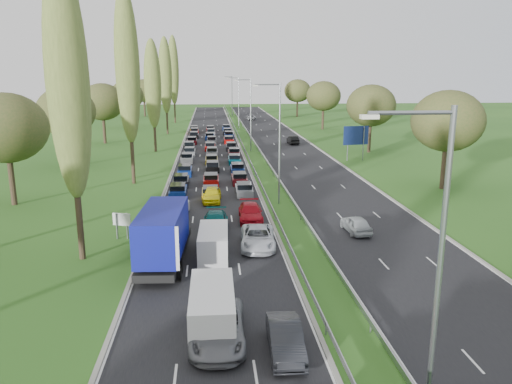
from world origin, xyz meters
name	(u,v)px	position (x,y,z in m)	size (l,w,h in m)	color
ground	(250,149)	(4.50, 80.00, 0.00)	(260.00, 260.00, 0.00)	#255019
near_carriageway	(211,148)	(-2.25, 82.50, 0.00)	(10.50, 215.00, 0.04)	black
far_carriageway	(286,147)	(11.25, 82.50, 0.00)	(10.50, 215.00, 0.04)	black
central_reservation	(249,144)	(4.50, 82.50, 0.55)	(2.36, 215.00, 0.32)	gray
lamp_columns	(251,115)	(4.50, 78.00, 6.00)	(0.18, 140.18, 12.00)	gray
poplar_row	(144,77)	(-11.50, 68.17, 12.39)	(2.80, 127.80, 22.44)	#2D2116
woodland_left	(59,114)	(-22.00, 62.63, 7.68)	(8.00, 166.00, 11.10)	#2D2116
woodland_right	(389,109)	(24.00, 66.67, 7.68)	(8.00, 153.00, 11.10)	#2D2116
traffic_queue_fill	(211,150)	(-2.24, 77.32, 0.44)	(9.12, 68.29, 0.80)	navy
near_car_2	(175,208)	(-5.66, 39.30, 0.74)	(2.39, 5.19, 1.44)	white
near_car_3	(169,216)	(-5.94, 36.57, 0.80)	(2.17, 5.34, 1.55)	black
near_car_6	(218,327)	(-2.10, 16.79, 0.81)	(2.63, 5.71, 1.59)	slate
near_car_7	(215,222)	(-2.01, 34.53, 0.76)	(2.09, 5.13, 1.49)	#054B4C
near_car_8	(212,195)	(-2.23, 44.27, 0.78)	(1.80, 4.47, 1.52)	#D1C40D
near_car_9	(285,339)	(1.05, 15.51, 0.74)	(1.53, 4.40, 1.45)	black
near_car_10	(258,237)	(1.15, 30.24, 0.78)	(2.53, 5.49, 1.53)	silver
near_car_11	(250,212)	(1.16, 37.26, 0.76)	(2.06, 5.08, 1.47)	#A70A15
near_car_12	(250,214)	(1.05, 37.00, 0.69)	(1.59, 3.94, 1.34)	silver
far_car_0	(356,224)	(9.57, 33.10, 0.73)	(1.67, 4.14, 1.41)	#A4AAAD
far_car_1	(293,140)	(12.96, 85.86, 0.76)	(1.58, 4.52, 1.49)	black
far_car_2	(251,117)	(9.30, 136.20, 0.76)	(2.44, 5.30, 1.47)	gray
blue_lorry	(164,234)	(-5.57, 27.69, 2.10)	(2.68, 9.66, 4.08)	black
white_van_front	(212,307)	(-2.35, 18.19, 1.16)	(2.21, 5.64, 2.27)	silver
white_van_rear	(213,243)	(-2.21, 28.53, 1.07)	(2.04, 5.20, 2.09)	silver
info_sign	(122,222)	(-9.40, 33.22, 1.37)	(1.45, 0.58, 2.10)	gray
direction_sign	(356,137)	(19.40, 67.27, 3.57)	(3.96, 0.73, 5.20)	gray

